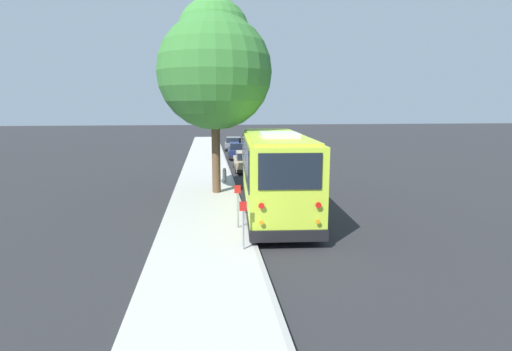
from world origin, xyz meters
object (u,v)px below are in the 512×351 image
Objects in this scene: shuttle_bus at (274,168)px; street_tree at (214,64)px; parked_sedan_gray at (234,144)px; parked_sedan_tan at (247,162)px; sign_post_near at (243,225)px; parked_sedan_navy at (238,151)px; sign_post_far at (238,206)px; fire_hydrant at (225,175)px.

shuttle_bus is 1.01× the size of street_tree.
shuttle_bus is 2.22× the size of parked_sedan_gray.
parked_sedan_tan is 2.90× the size of sign_post_near.
parked_sedan_tan is 0.99× the size of parked_sedan_navy.
shuttle_bus is at bearing -146.74° from street_tree.
sign_post_far reaches higher than fire_hydrant.
shuttle_bus is 11.07m from parked_sedan_tan.
parked_sedan_tan is 2.79× the size of sign_post_far.
street_tree reaches higher than parked_sedan_gray.
sign_post_far is (-6.14, -0.60, -5.39)m from street_tree.
sign_post_near is 2.18m from sign_post_far.
sign_post_far is (-27.07, 1.63, 0.34)m from parked_sedan_gray.
parked_sedan_tan is 5.30m from fire_hydrant.
parked_sedan_navy is 20.48m from sign_post_far.
sign_post_near is (-29.25, 1.63, 0.31)m from parked_sedan_gray.
shuttle_bus reaches higher than parked_sedan_gray.
sign_post_near is (-22.59, 1.59, 0.30)m from parked_sedan_navy.
parked_sedan_tan is at bearing 4.02° from shuttle_bus.
parked_sedan_navy is (17.82, 0.14, -1.22)m from shuttle_bus.
fire_hydrant is at bearing 161.40° from parked_sedan_tan.
sign_post_near is 0.96× the size of sign_post_far.
street_tree is 6.29m from fire_hydrant.
shuttle_bus is 24.51m from parked_sedan_gray.
shuttle_bus is at bearing -177.58° from parked_sedan_navy.
shuttle_bus is 17.87m from parked_sedan_navy.
parked_sedan_navy is 15.53m from street_tree.
sign_post_near is at bearing 174.79° from parked_sedan_tan.
sign_post_near is (-15.77, 1.68, 0.30)m from parked_sedan_tan.
shuttle_bus is 6.48× the size of sign_post_near.
parked_sedan_gray is 29.29m from sign_post_near.
parked_sedan_navy is at bearing -8.10° from fire_hydrant.
sign_post_far reaches higher than parked_sedan_gray.
street_tree reaches higher than shuttle_bus.
street_tree is 6.14× the size of sign_post_far.
parked_sedan_navy reaches higher than parked_sedan_gray.
shuttle_bus reaches higher than parked_sedan_tan.
parked_sedan_gray is 21.82m from street_tree.
street_tree is (-14.27, 2.19, 5.72)m from parked_sedan_navy.
fire_hydrant is (-5.00, 1.77, -0.05)m from parked_sedan_tan.
parked_sedan_tan is 6.82m from parked_sedan_navy.
street_tree reaches higher than parked_sedan_navy.
sign_post_far is at bearing 173.83° from parked_sedan_tan.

